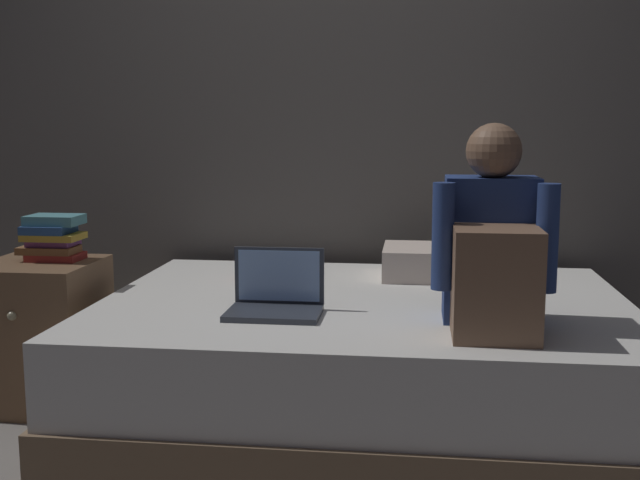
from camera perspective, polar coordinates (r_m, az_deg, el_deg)
ground_plane at (r=2.80m, az=-1.39°, el=-15.12°), size 8.00×8.00×0.00m
wall_back at (r=3.76m, az=1.28°, el=11.98°), size 5.60×0.10×2.70m
bed at (r=2.98m, az=3.30°, el=-8.84°), size 2.00×1.50×0.48m
nightstand at (r=3.31m, az=-19.87°, el=-6.52°), size 0.44×0.46×0.58m
person_sitting at (r=2.53m, az=12.64°, el=-0.75°), size 0.39×0.44×0.66m
laptop at (r=2.68m, az=-3.28°, el=-4.27°), size 0.32×0.23×0.22m
pillow at (r=3.34m, az=9.53°, el=-1.64°), size 0.56×0.36×0.13m
book_stack at (r=3.27m, az=-19.18°, el=0.18°), size 0.25×0.16×0.18m
clothes_pile at (r=3.22m, az=-4.41°, el=-2.26°), size 0.23×0.21×0.09m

